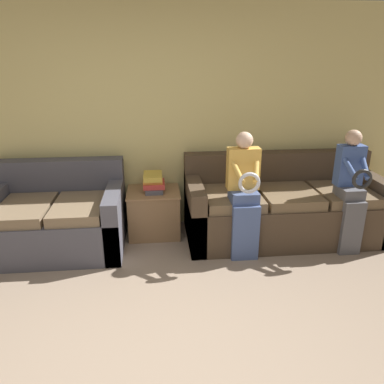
{
  "coord_description": "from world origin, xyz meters",
  "views": [
    {
      "loc": [
        0.07,
        -1.72,
        1.98
      ],
      "look_at": [
        0.4,
        1.56,
        0.78
      ],
      "focal_mm": 35.0,
      "sensor_mm": 36.0,
      "label": 1
    }
  ],
  "objects": [
    {
      "name": "couch_main",
      "position": [
        1.51,
        2.14,
        0.34
      ],
      "size": [
        2.22,
        0.93,
        0.92
      ],
      "color": "#473828",
      "rests_on": "ground_plane"
    },
    {
      "name": "side_shelf",
      "position": [
        0.03,
        2.32,
        0.27
      ],
      "size": [
        0.6,
        0.54,
        0.53
      ],
      "color": "olive",
      "rests_on": "ground_plane"
    },
    {
      "name": "child_right_seated",
      "position": [
        2.08,
        1.75,
        0.71
      ],
      "size": [
        0.27,
        0.37,
        1.28
      ],
      "color": "#56565B",
      "rests_on": "ground_plane"
    },
    {
      "name": "wall_back",
      "position": [
        0.0,
        2.64,
        1.27
      ],
      "size": [
        7.26,
        0.06,
        2.55
      ],
      "color": "#DBCC7F",
      "rests_on": "ground_plane"
    },
    {
      "name": "child_left_seated",
      "position": [
        0.95,
        1.75,
        0.7
      ],
      "size": [
        0.33,
        0.38,
        1.28
      ],
      "color": "#475B8E",
      "rests_on": "ground_plane"
    },
    {
      "name": "book_stack",
      "position": [
        0.04,
        2.32,
        0.63
      ],
      "size": [
        0.24,
        0.31,
        0.2
      ],
      "color": "#4C4C56",
      "rests_on": "side_shelf"
    },
    {
      "name": "couch_side",
      "position": [
        -1.01,
        2.11,
        0.32
      ],
      "size": [
        1.41,
        1.0,
        0.89
      ],
      "color": "#4C4C56",
      "rests_on": "ground_plane"
    }
  ]
}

